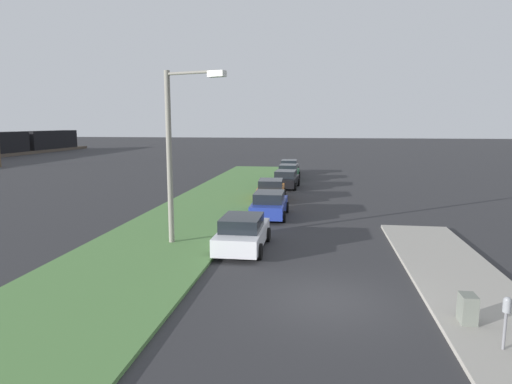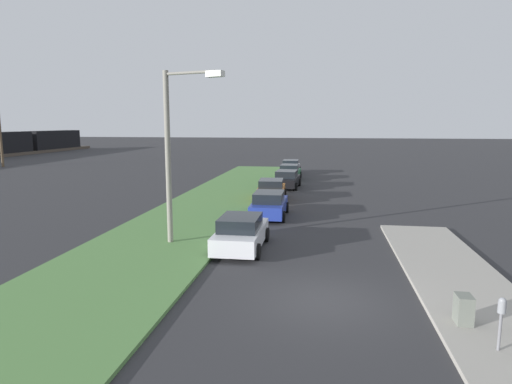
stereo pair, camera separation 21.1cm
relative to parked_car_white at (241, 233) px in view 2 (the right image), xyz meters
name	(u,v)px [view 2 (the right image)]	position (x,y,z in m)	size (l,w,h in m)	color
ground	(323,301)	(-5.06, -3.48, -0.72)	(300.00, 300.00, 0.00)	#2D2D30
grass_median	(188,220)	(4.94, 3.88, -0.66)	(60.00, 6.00, 0.12)	#517F42
sidewalk_curb	(510,341)	(-7.06, -7.98, -0.65)	(24.00, 3.20, 0.14)	#9E998E
parked_car_white	(241,233)	(0.00, 0.00, 0.00)	(4.31, 2.04, 1.47)	silver
parked_car_blue	(269,205)	(6.69, -0.39, 0.00)	(4.32, 2.05, 1.47)	#23389E
parked_car_orange	(271,190)	(12.28, 0.15, 0.00)	(4.39, 2.20, 1.47)	orange
parked_car_black	(287,179)	(18.27, -0.44, 0.00)	(4.39, 2.19, 1.47)	black
parked_car_green	(290,172)	(23.64, -0.27, 0.00)	(4.34, 2.10, 1.47)	#1E6B38
parked_car_silver	(291,167)	(28.87, 0.02, 0.00)	(4.34, 2.09, 1.47)	#B2B5BA
parking_meter	(501,313)	(-7.70, -7.47, 0.33)	(0.18, 0.18, 1.42)	slate
utility_box	(463,312)	(-6.35, -7.09, -0.27)	(0.55, 0.40, 0.90)	slate
streetlight	(174,145)	(0.20, 2.90, 3.67)	(1.07, 2.81, 7.50)	gray
distant_utility_pole	(0,126)	(30.83, 35.51, 4.28)	(0.30, 0.30, 10.00)	brown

